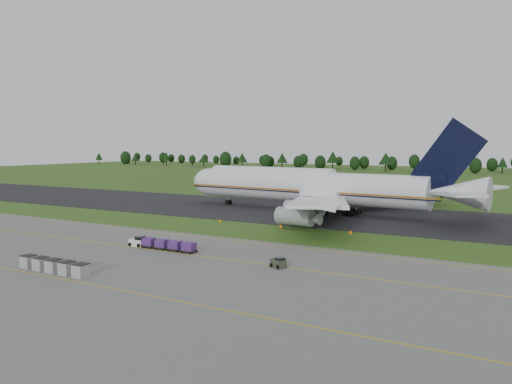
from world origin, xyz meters
The scene contains 10 objects.
ground centered at (0.00, 0.00, 0.00)m, with size 600.00×600.00×0.00m, color #315218.
apron centered at (0.00, -34.00, 0.03)m, with size 300.00×52.00×0.06m, color #61615D.
taxiway centered at (0.00, 28.00, 0.04)m, with size 300.00×40.00×0.08m, color black.
apron_markings centered at (0.00, -26.98, 0.06)m, with size 300.00×30.20×0.01m.
tree_line centered at (4.88, 219.68, 6.13)m, with size 528.30×21.64×11.89m.
aircraft centered at (0.10, 29.82, 6.07)m, with size 75.84×73.50×21.26m.
baggage_train centered at (-3.10, -21.08, 0.86)m, with size 12.32×1.57×1.51m.
utility_cart centered at (17.65, -22.60, 0.59)m, with size 2.30×1.91×1.09m.
uld_row centered at (-5.79, -38.30, 0.88)m, with size 11.25×1.65×1.63m.
edge_markers centered at (4.33, 5.25, 0.27)m, with size 28.09×0.30×0.60m.
Camera 1 is at (45.88, -79.31, 15.92)m, focal length 35.00 mm.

